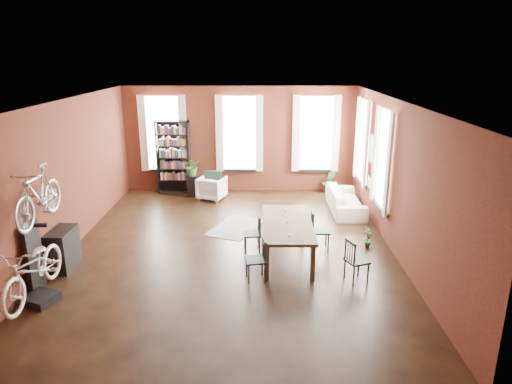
{
  "coord_description": "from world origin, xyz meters",
  "views": [
    {
      "loc": [
        0.65,
        -9.18,
        4.13
      ],
      "look_at": [
        0.54,
        0.6,
        1.13
      ],
      "focal_mm": 32.0,
      "sensor_mm": 36.0,
      "label": 1
    }
  ],
  "objects_px": {
    "white_armchair": "(212,187)",
    "cream_sofa": "(346,196)",
    "dining_table": "(287,240)",
    "dining_chair_a": "(256,260)",
    "bike_trainer": "(41,299)",
    "bicycle_floor": "(30,243)",
    "dining_chair_b": "(252,234)",
    "dining_chair_c": "(357,261)",
    "bookshelf": "(174,157)",
    "dining_chair_d": "(320,231)",
    "console_table": "(63,249)",
    "plant_stand": "(193,186)"
  },
  "relations": [
    {
      "from": "dining_table",
      "to": "dining_chair_a",
      "type": "relative_size",
      "value": 2.77
    },
    {
      "from": "dining_chair_a",
      "to": "bike_trainer",
      "type": "distance_m",
      "value": 3.82
    },
    {
      "from": "bike_trainer",
      "to": "bicycle_floor",
      "type": "distance_m",
      "value": 1.04
    },
    {
      "from": "dining_chair_c",
      "to": "white_armchair",
      "type": "xyz_separation_m",
      "value": [
        -3.24,
        5.0,
        -0.05
      ]
    },
    {
      "from": "dining_table",
      "to": "plant_stand",
      "type": "distance_m",
      "value": 5.0
    },
    {
      "from": "dining_chair_c",
      "to": "console_table",
      "type": "bearing_deg",
      "value": 63.13
    },
    {
      "from": "white_armchair",
      "to": "cream_sofa",
      "type": "xyz_separation_m",
      "value": [
        3.74,
        -1.0,
        0.04
      ]
    },
    {
      "from": "cream_sofa",
      "to": "plant_stand",
      "type": "height_order",
      "value": "cream_sofa"
    },
    {
      "from": "dining_chair_c",
      "to": "bike_trainer",
      "type": "xyz_separation_m",
      "value": [
        -5.59,
        -0.85,
        -0.34
      ]
    },
    {
      "from": "plant_stand",
      "to": "bike_trainer",
      "type": "bearing_deg",
      "value": -105.82
    },
    {
      "from": "dining_chair_a",
      "to": "white_armchair",
      "type": "relative_size",
      "value": 1.11
    },
    {
      "from": "bicycle_floor",
      "to": "console_table",
      "type": "bearing_deg",
      "value": 96.06
    },
    {
      "from": "dining_chair_c",
      "to": "console_table",
      "type": "xyz_separation_m",
      "value": [
        -5.73,
        0.5,
        -0.02
      ]
    },
    {
      "from": "dining_chair_a",
      "to": "plant_stand",
      "type": "distance_m",
      "value": 5.65
    },
    {
      "from": "bike_trainer",
      "to": "console_table",
      "type": "bearing_deg",
      "value": 95.77
    },
    {
      "from": "dining_table",
      "to": "bike_trainer",
      "type": "bearing_deg",
      "value": -156.34
    },
    {
      "from": "dining_chair_b",
      "to": "dining_chair_d",
      "type": "bearing_deg",
      "value": 87.12
    },
    {
      "from": "dining_chair_c",
      "to": "bookshelf",
      "type": "xyz_separation_m",
      "value": [
        -4.45,
        5.7,
        0.68
      ]
    },
    {
      "from": "dining_chair_d",
      "to": "dining_chair_a",
      "type": "bearing_deg",
      "value": 135.07
    },
    {
      "from": "dining_chair_a",
      "to": "dining_chair_b",
      "type": "xyz_separation_m",
      "value": [
        -0.09,
        1.31,
        -0.01
      ]
    },
    {
      "from": "dining_table",
      "to": "bicycle_floor",
      "type": "xyz_separation_m",
      "value": [
        -4.37,
        -1.92,
        0.73
      ]
    },
    {
      "from": "dining_chair_b",
      "to": "plant_stand",
      "type": "distance_m",
      "value": 4.4
    },
    {
      "from": "dining_chair_a",
      "to": "bookshelf",
      "type": "xyz_separation_m",
      "value": [
        -2.56,
        5.68,
        0.69
      ]
    },
    {
      "from": "dining_chair_c",
      "to": "cream_sofa",
      "type": "bearing_deg",
      "value": -28.99
    },
    {
      "from": "dining_chair_a",
      "to": "console_table",
      "type": "distance_m",
      "value": 3.87
    },
    {
      "from": "dining_table",
      "to": "bicycle_floor",
      "type": "bearing_deg",
      "value": -156.19
    },
    {
      "from": "cream_sofa",
      "to": "plant_stand",
      "type": "bearing_deg",
      "value": 73.12
    },
    {
      "from": "cream_sofa",
      "to": "dining_chair_d",
      "type": "bearing_deg",
      "value": 158.49
    },
    {
      "from": "dining_table",
      "to": "cream_sofa",
      "type": "xyz_separation_m",
      "value": [
        1.75,
        2.95,
        0.02
      ]
    },
    {
      "from": "plant_stand",
      "to": "bicycle_floor",
      "type": "xyz_separation_m",
      "value": [
        -1.77,
        -6.2,
        0.8
      ]
    },
    {
      "from": "bookshelf",
      "to": "white_armchair",
      "type": "relative_size",
      "value": 3.0
    },
    {
      "from": "white_armchair",
      "to": "bike_trainer",
      "type": "xyz_separation_m",
      "value": [
        -2.35,
        -5.86,
        -0.3
      ]
    },
    {
      "from": "dining_chair_a",
      "to": "dining_chair_d",
      "type": "bearing_deg",
      "value": 126.14
    },
    {
      "from": "bicycle_floor",
      "to": "cream_sofa",
      "type": "bearing_deg",
      "value": 39.91
    },
    {
      "from": "dining_chair_d",
      "to": "white_armchair",
      "type": "bearing_deg",
      "value": 36.79
    },
    {
      "from": "bookshelf",
      "to": "dining_chair_d",
      "type": "bearing_deg",
      "value": -47.34
    },
    {
      "from": "dining_chair_d",
      "to": "console_table",
      "type": "xyz_separation_m",
      "value": [
        -5.22,
        -0.93,
        -0.04
      ]
    },
    {
      "from": "bookshelf",
      "to": "white_armchair",
      "type": "height_order",
      "value": "bookshelf"
    },
    {
      "from": "cream_sofa",
      "to": "console_table",
      "type": "distance_m",
      "value": 7.15
    },
    {
      "from": "dining_chair_a",
      "to": "bookshelf",
      "type": "height_order",
      "value": "bookshelf"
    },
    {
      "from": "cream_sofa",
      "to": "white_armchair",
      "type": "bearing_deg",
      "value": 75.01
    },
    {
      "from": "dining_chair_d",
      "to": "white_armchair",
      "type": "xyz_separation_m",
      "value": [
        -2.73,
        3.57,
        -0.07
      ]
    },
    {
      "from": "dining_chair_a",
      "to": "dining_chair_d",
      "type": "distance_m",
      "value": 1.97
    },
    {
      "from": "cream_sofa",
      "to": "console_table",
      "type": "bearing_deg",
      "value": 119.33
    },
    {
      "from": "dining_chair_b",
      "to": "bike_trainer",
      "type": "relative_size",
      "value": 1.62
    },
    {
      "from": "dining_chair_b",
      "to": "bike_trainer",
      "type": "height_order",
      "value": "dining_chair_b"
    },
    {
      "from": "dining_chair_b",
      "to": "bicycle_floor",
      "type": "relative_size",
      "value": 0.41
    },
    {
      "from": "bike_trainer",
      "to": "dining_chair_b",
      "type": "bearing_deg",
      "value": 31.16
    },
    {
      "from": "bike_trainer",
      "to": "plant_stand",
      "type": "xyz_separation_m",
      "value": [
        1.75,
        6.17,
        0.24
      ]
    },
    {
      "from": "dining_chair_a",
      "to": "dining_chair_b",
      "type": "bearing_deg",
      "value": 174.62
    }
  ]
}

